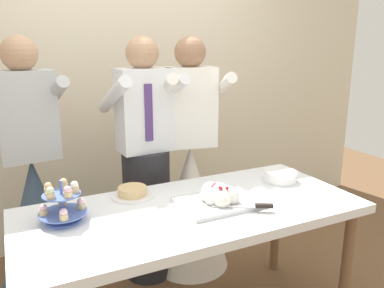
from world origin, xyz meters
TOP-DOWN VIEW (x-y plane):
  - rear_wall at (0.00, 1.42)m, footprint 5.20×0.10m
  - dessert_table at (0.00, 0.00)m, footprint 1.80×0.80m
  - cupcake_stand at (-0.64, 0.12)m, footprint 0.23×0.23m
  - main_cake_tray at (0.14, -0.04)m, footprint 0.42×0.37m
  - plate_stack at (0.66, 0.12)m, footprint 0.21×0.21m
  - round_cake at (-0.24, 0.28)m, footprint 0.24×0.24m
  - person_groom at (-0.03, 0.67)m, footprint 0.48×0.51m
  - person_bride at (0.30, 0.66)m, footprint 0.57×0.56m
  - person_guest at (-0.73, 0.79)m, footprint 0.56×0.56m

SIDE VIEW (x-z plane):
  - person_bride at x=0.30m, z-range -0.25..1.41m
  - person_guest at x=-0.73m, z-range -0.25..1.41m
  - dessert_table at x=0.00m, z-range 0.31..1.09m
  - person_groom at x=-0.03m, z-range -0.08..1.58m
  - round_cake at x=-0.24m, z-range 0.77..0.83m
  - plate_stack at x=0.66m, z-range 0.78..0.84m
  - main_cake_tray at x=0.14m, z-range 0.75..0.88m
  - cupcake_stand at x=-0.64m, z-range 0.76..0.97m
  - rear_wall at x=0.00m, z-range 0.00..2.90m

